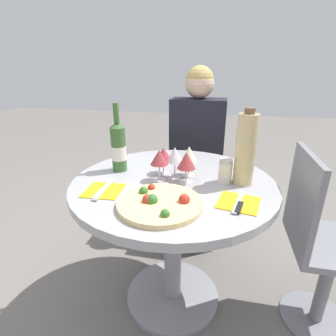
{
  "coord_description": "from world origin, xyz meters",
  "views": [
    {
      "loc": [
        0.2,
        -1.08,
        1.19
      ],
      "look_at": [
        -0.0,
        -0.11,
        0.8
      ],
      "focal_mm": 28.0,
      "sensor_mm": 36.0,
      "label": 1
    }
  ],
  "objects": [
    {
      "name": "wine_glass_center",
      "position": [
        -0.0,
        0.03,
        0.81
      ],
      "size": [
        0.07,
        0.07,
        0.15
      ],
      "color": "silver",
      "rests_on": "dining_table"
    },
    {
      "name": "chair_empty_side",
      "position": [
        0.67,
        0.01,
        0.43
      ],
      "size": [
        0.37,
        0.37,
        0.86
      ],
      "rotation": [
        0.0,
        0.0,
        -1.57
      ],
      "color": "slate",
      "rests_on": "ground_plane"
    },
    {
      "name": "seated_diner",
      "position": [
        0.03,
        0.66,
        0.54
      ],
      "size": [
        0.37,
        0.42,
        1.2
      ],
      "rotation": [
        0.0,
        0.0,
        3.14
      ],
      "color": "black",
      "rests_on": "ground_plane"
    },
    {
      "name": "tall_carafe",
      "position": [
        0.3,
        0.03,
        0.86
      ],
      "size": [
        0.09,
        0.09,
        0.33
      ],
      "color": "tan",
      "rests_on": "dining_table"
    },
    {
      "name": "place_setting_left",
      "position": [
        -0.27,
        -0.17,
        0.71
      ],
      "size": [
        0.16,
        0.19,
        0.01
      ],
      "color": "gold",
      "rests_on": "dining_table"
    },
    {
      "name": "wine_glass_back_right",
      "position": [
        0.06,
        0.07,
        0.81
      ],
      "size": [
        0.08,
        0.08,
        0.14
      ],
      "color": "silver",
      "rests_on": "dining_table"
    },
    {
      "name": "wine_glass_front_right",
      "position": [
        0.06,
        -0.01,
        0.81
      ],
      "size": [
        0.08,
        0.08,
        0.14
      ],
      "color": "silver",
      "rests_on": "dining_table"
    },
    {
      "name": "wine_bottle",
      "position": [
        -0.29,
        0.07,
        0.82
      ],
      "size": [
        0.07,
        0.07,
        0.33
      ],
      "color": "#38602D",
      "rests_on": "dining_table"
    },
    {
      "name": "wine_glass_front_left",
      "position": [
        -0.06,
        -0.01,
        0.81
      ],
      "size": [
        0.08,
        0.08,
        0.14
      ],
      "color": "silver",
      "rests_on": "dining_table"
    },
    {
      "name": "chair_behind_diner",
      "position": [
        0.03,
        0.8,
        0.43
      ],
      "size": [
        0.37,
        0.37,
        0.86
      ],
      "rotation": [
        0.0,
        0.0,
        3.14
      ],
      "color": "slate",
      "rests_on": "ground_plane"
    },
    {
      "name": "ground_plane",
      "position": [
        0.0,
        0.0,
        0.0
      ],
      "size": [
        12.0,
        12.0,
        0.0
      ],
      "primitive_type": "plane",
      "color": "slate",
      "rests_on": "ground"
    },
    {
      "name": "dining_table",
      "position": [
        0.0,
        0.0,
        0.55
      ],
      "size": [
        0.92,
        0.92,
        0.7
      ],
      "color": "gray",
      "rests_on": "ground_plane"
    },
    {
      "name": "sugar_shaker",
      "position": [
        0.23,
        0.02,
        0.76
      ],
      "size": [
        0.06,
        0.06,
        0.11
      ],
      "color": "silver",
      "rests_on": "dining_table"
    },
    {
      "name": "pizza_large",
      "position": [
        -0.01,
        -0.24,
        0.72
      ],
      "size": [
        0.32,
        0.32,
        0.05
      ],
      "color": "#E5C17F",
      "rests_on": "dining_table"
    },
    {
      "name": "place_setting_right",
      "position": [
        0.28,
        -0.16,
        0.71
      ],
      "size": [
        0.18,
        0.19,
        0.01
      ],
      "color": "gold",
      "rests_on": "dining_table"
    },
    {
      "name": "wine_glass_back_left",
      "position": [
        -0.06,
        0.07,
        0.8
      ],
      "size": [
        0.08,
        0.08,
        0.13
      ],
      "color": "silver",
      "rests_on": "dining_table"
    }
  ]
}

